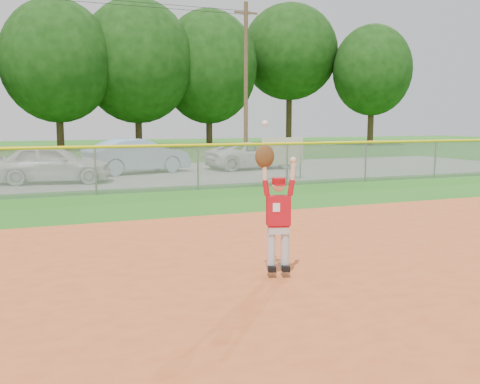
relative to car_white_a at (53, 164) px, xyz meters
The scene contains 11 objects.
ground 13.71m from the car_white_a, 85.35° to the right, with size 120.00×120.00×0.00m, color #226316.
clay_infield 16.70m from the car_white_a, 86.18° to the right, with size 24.00×16.00×0.04m, color #C14F22.
parking_strip 2.70m from the car_white_a, 64.73° to the left, with size 44.00×10.00×0.03m, color gray.
car_white_a is the anchor object (origin of this frame).
car_blue 4.45m from the car_white_a, 35.53° to the left, with size 1.60×4.58×1.51m, color #85A9C6.
car_white_b 9.54m from the car_white_a, 16.67° to the left, with size 2.09×4.54×1.26m, color white.
sponsor_sign 8.63m from the car_white_a, 14.03° to the right, with size 1.86×0.27×1.66m.
outfield_fence 3.82m from the car_white_a, 73.06° to the right, with size 40.06×0.10×1.55m.
power_lines 9.47m from the car_white_a, 75.82° to the left, with size 19.40×0.24×9.00m.
tree_line 25.27m from the car_white_a, 85.12° to the left, with size 62.37×13.00×14.43m.
ballplayer 14.06m from the car_white_a, 79.93° to the right, with size 0.61×0.35×2.18m.
Camera 1 is at (-1.96, -7.07, 2.30)m, focal length 40.00 mm.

